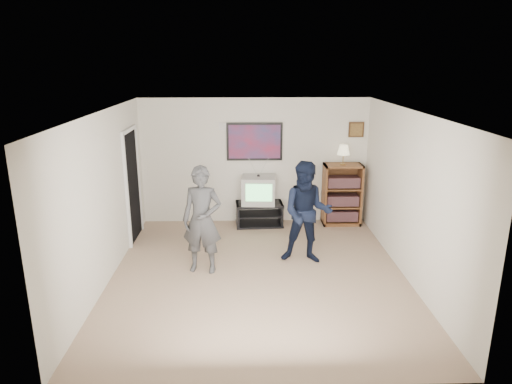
{
  "coord_description": "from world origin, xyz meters",
  "views": [
    {
      "loc": [
        -0.2,
        -6.39,
        3.2
      ],
      "look_at": [
        -0.02,
        0.65,
        1.15
      ],
      "focal_mm": 32.0,
      "sensor_mm": 36.0,
      "label": 1
    }
  ],
  "objects_px": {
    "bookshelf": "(342,194)",
    "person_short": "(307,213)",
    "crt_television": "(258,190)",
    "person_tall": "(202,220)",
    "media_stand": "(259,214)"
  },
  "relations": [
    {
      "from": "crt_television",
      "to": "person_tall",
      "type": "bearing_deg",
      "value": -111.29
    },
    {
      "from": "person_short",
      "to": "person_tall",
      "type": "bearing_deg",
      "value": -161.38
    },
    {
      "from": "crt_television",
      "to": "person_short",
      "type": "relative_size",
      "value": 0.38
    },
    {
      "from": "crt_television",
      "to": "person_short",
      "type": "distance_m",
      "value": 1.88
    },
    {
      "from": "bookshelf",
      "to": "media_stand",
      "type": "bearing_deg",
      "value": -178.27
    },
    {
      "from": "crt_television",
      "to": "person_short",
      "type": "bearing_deg",
      "value": -63.96
    },
    {
      "from": "bookshelf",
      "to": "person_short",
      "type": "height_order",
      "value": "person_short"
    },
    {
      "from": "person_tall",
      "to": "media_stand",
      "type": "bearing_deg",
      "value": 73.95
    },
    {
      "from": "person_tall",
      "to": "person_short",
      "type": "bearing_deg",
      "value": 19.16
    },
    {
      "from": "media_stand",
      "to": "bookshelf",
      "type": "height_order",
      "value": "bookshelf"
    },
    {
      "from": "media_stand",
      "to": "bookshelf",
      "type": "relative_size",
      "value": 0.78
    },
    {
      "from": "media_stand",
      "to": "crt_television",
      "type": "xyz_separation_m",
      "value": [
        -0.02,
        0.0,
        0.5
      ]
    },
    {
      "from": "media_stand",
      "to": "person_short",
      "type": "height_order",
      "value": "person_short"
    },
    {
      "from": "bookshelf",
      "to": "person_short",
      "type": "bearing_deg",
      "value": -118.02
    },
    {
      "from": "crt_television",
      "to": "person_tall",
      "type": "xyz_separation_m",
      "value": [
        -0.93,
        -2.02,
        0.11
      ]
    }
  ]
}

